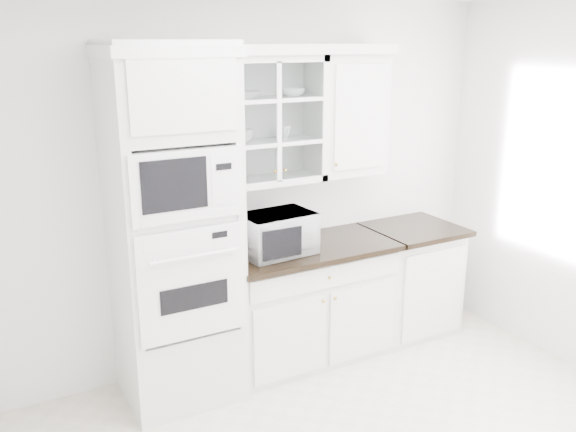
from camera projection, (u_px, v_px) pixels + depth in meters
room_shell at (358, 157)px, 3.33m from camera, size 4.00×3.50×2.70m
oven_column at (174, 230)px, 3.98m from camera, size 0.76×0.68×2.40m
base_cabinet_run at (307, 301)px, 4.69m from camera, size 1.32×0.67×0.92m
extra_base_cabinet at (409, 278)px, 5.15m from camera, size 0.72×0.67×0.92m
upper_cabinet_glass at (268, 120)px, 4.30m from camera, size 0.80×0.33×0.90m
upper_cabinet_solid at (348, 115)px, 4.61m from camera, size 0.55×0.33×0.90m
crown_molding at (255, 49)px, 4.09m from camera, size 2.14×0.38×0.07m
countertop_microwave at (276, 233)px, 4.35m from camera, size 0.54×0.46×0.30m
bowl_a at (244, 95)px, 4.18m from camera, size 0.24×0.24×0.05m
bowl_b at (292, 92)px, 4.34m from camera, size 0.20×0.20×0.06m
cup_a at (245, 135)px, 4.26m from camera, size 0.14×0.14×0.09m
cup_b at (284, 132)px, 4.39m from camera, size 0.13×0.13×0.09m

